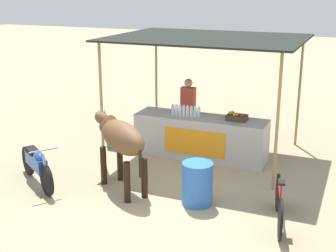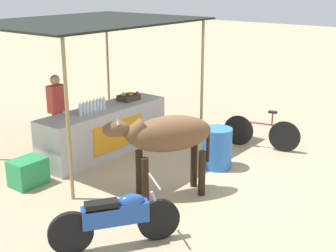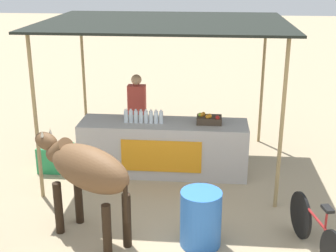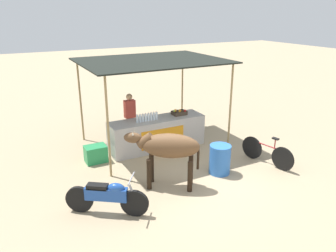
{
  "view_description": "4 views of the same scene",
  "coord_description": "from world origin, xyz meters",
  "views": [
    {
      "loc": [
        3.27,
        -7.41,
        3.82
      ],
      "look_at": [
        -0.16,
        0.69,
        1.15
      ],
      "focal_mm": 50.0,
      "sensor_mm": 36.0,
      "label": 1
    },
    {
      "loc": [
        -6.47,
        -4.49,
        3.47
      ],
      "look_at": [
        0.45,
        0.88,
        0.72
      ],
      "focal_mm": 50.0,
      "sensor_mm": 36.0,
      "label": 2
    },
    {
      "loc": [
        0.8,
        -5.64,
        3.65
      ],
      "look_at": [
        0.14,
        1.55,
        1.12
      ],
      "focal_mm": 50.0,
      "sensor_mm": 36.0,
      "label": 3
    },
    {
      "loc": [
        -4.1,
        -6.4,
        4.11
      ],
      "look_at": [
        -0.12,
        1.24,
        1.05
      ],
      "focal_mm": 35.0,
      "sensor_mm": 36.0,
      "label": 4
    }
  ],
  "objects": [
    {
      "name": "cooler_box",
      "position": [
        -1.99,
        2.1,
        0.24
      ],
      "size": [
        0.6,
        0.44,
        0.48
      ],
      "primitive_type": "cube",
      "color": "#268C4C",
      "rests_on": "ground"
    },
    {
      "name": "water_bottle_row",
      "position": [
        -0.35,
        2.15,
        1.07
      ],
      "size": [
        0.7,
        0.07,
        0.25
      ],
      "color": "silver",
      "rests_on": "stall_counter"
    },
    {
      "name": "fruit_crate",
      "position": [
        0.81,
        2.25,
        1.03
      ],
      "size": [
        0.44,
        0.32,
        0.18
      ],
      "color": "#3F3326",
      "rests_on": "stall_counter"
    },
    {
      "name": "ground_plane",
      "position": [
        0.0,
        0.0,
        0.0
      ],
      "size": [
        60.0,
        60.0,
        0.0
      ],
      "primitive_type": "plane",
      "color": "tan"
    },
    {
      "name": "stall_counter",
      "position": [
        0.0,
        2.2,
        0.48
      ],
      "size": [
        3.0,
        0.82,
        0.96
      ],
      "color": "#B2ADA8",
      "rests_on": "ground"
    },
    {
      "name": "vendor_behind_counter",
      "position": [
        -0.59,
        2.95,
        0.85
      ],
      "size": [
        0.34,
        0.22,
        1.65
      ],
      "color": "#383842",
      "rests_on": "ground"
    },
    {
      "name": "water_barrel",
      "position": [
        0.73,
        -0.09,
        0.39
      ],
      "size": [
        0.56,
        0.56,
        0.79
      ],
      "primitive_type": "cylinder",
      "color": "blue",
      "rests_on": "ground"
    },
    {
      "name": "bicycle_leaning",
      "position": [
        2.23,
        -0.26,
        0.35
      ],
      "size": [
        0.4,
        1.63,
        0.85
      ],
      "color": "black",
      "rests_on": "ground"
    },
    {
      "name": "stall_awning",
      "position": [
        0.0,
        2.5,
        2.6
      ],
      "size": [
        4.2,
        3.2,
        2.71
      ],
      "color": "black",
      "rests_on": "ground"
    },
    {
      "name": "cow",
      "position": [
        -0.81,
        -0.07,
        1.03
      ],
      "size": [
        1.71,
        1.32,
        1.44
      ],
      "color": "brown",
      "rests_on": "ground"
    }
  ]
}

